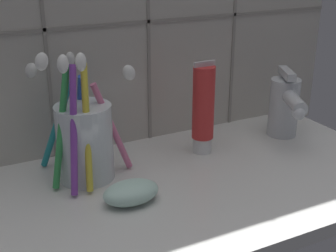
{
  "coord_description": "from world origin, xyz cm",
  "views": [
    {
      "loc": [
        -28.59,
        -49.87,
        33.08
      ],
      "look_at": [
        -1.75,
        3.02,
        9.46
      ],
      "focal_mm": 50.0,
      "sensor_mm": 36.0,
      "label": 1
    }
  ],
  "objects_px": {
    "soap_bar": "(131,192)",
    "toothbrush_cup": "(84,138)",
    "toothpaste_tube": "(203,108)",
    "sink_faucet": "(285,105)"
  },
  "relations": [
    {
      "from": "sink_faucet",
      "to": "soap_bar",
      "type": "relative_size",
      "value": 1.64
    },
    {
      "from": "toothpaste_tube",
      "to": "soap_bar",
      "type": "xyz_separation_m",
      "value": [
        -0.16,
        -0.09,
        -0.06
      ]
    },
    {
      "from": "toothbrush_cup",
      "to": "soap_bar",
      "type": "relative_size",
      "value": 2.6
    },
    {
      "from": "soap_bar",
      "to": "toothbrush_cup",
      "type": "bearing_deg",
      "value": 108.08
    },
    {
      "from": "toothbrush_cup",
      "to": "toothpaste_tube",
      "type": "distance_m",
      "value": 0.19
    },
    {
      "from": "toothpaste_tube",
      "to": "sink_faucet",
      "type": "height_order",
      "value": "toothpaste_tube"
    },
    {
      "from": "toothbrush_cup",
      "to": "sink_faucet",
      "type": "distance_m",
      "value": 0.34
    },
    {
      "from": "toothbrush_cup",
      "to": "sink_faucet",
      "type": "relative_size",
      "value": 1.58
    },
    {
      "from": "toothbrush_cup",
      "to": "soap_bar",
      "type": "distance_m",
      "value": 0.11
    },
    {
      "from": "toothbrush_cup",
      "to": "sink_faucet",
      "type": "height_order",
      "value": "toothbrush_cup"
    }
  ]
}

